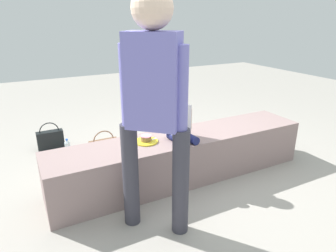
% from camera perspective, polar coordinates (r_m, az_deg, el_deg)
% --- Properties ---
extents(ground_plane, '(12.00, 12.00, 0.00)m').
position_cam_1_polar(ground_plane, '(3.12, 2.76, -9.60)').
color(ground_plane, '#9E988F').
extents(concrete_ledge, '(2.63, 0.52, 0.45)m').
position_cam_1_polar(concrete_ledge, '(3.02, 2.83, -5.87)').
color(concrete_ledge, gray).
rests_on(concrete_ledge, ground_plane).
extents(child_seated, '(0.28, 0.32, 0.48)m').
position_cam_1_polar(child_seated, '(2.79, 2.12, 1.72)').
color(child_seated, navy).
rests_on(child_seated, concrete_ledge).
extents(adult_standing, '(0.41, 0.39, 1.73)m').
position_cam_1_polar(adult_standing, '(2.01, -2.75, 5.51)').
color(adult_standing, '#373540').
rests_on(adult_standing, ground_plane).
extents(cake_plate, '(0.22, 0.22, 0.07)m').
position_cam_1_polar(cake_plate, '(2.78, -4.18, -2.63)').
color(cake_plate, yellow).
rests_on(cake_plate, concrete_ledge).
extents(gift_bag, '(0.23, 0.13, 0.29)m').
position_cam_1_polar(gift_bag, '(3.85, 6.99, -1.66)').
color(gift_bag, '#B259BF').
rests_on(gift_bag, ground_plane).
extents(railing_post, '(0.36, 0.36, 1.31)m').
position_cam_1_polar(railing_post, '(4.18, 2.00, 5.75)').
color(railing_post, black).
rests_on(railing_post, ground_plane).
extents(water_bottle_near_gift, '(0.06, 0.06, 0.20)m').
position_cam_1_polar(water_bottle_near_gift, '(3.73, -18.55, -3.90)').
color(water_bottle_near_gift, silver).
rests_on(water_bottle_near_gift, ground_plane).
extents(party_cup_red, '(0.07, 0.07, 0.09)m').
position_cam_1_polar(party_cup_red, '(3.49, -20.12, -6.71)').
color(party_cup_red, red).
rests_on(party_cup_red, ground_plane).
extents(handbag_black_leather, '(0.31, 0.11, 0.35)m').
position_cam_1_polar(handbag_black_leather, '(3.95, -21.46, -2.43)').
color(handbag_black_leather, black).
rests_on(handbag_black_leather, ground_plane).
extents(handbag_brown_canvas, '(0.32, 0.11, 0.37)m').
position_cam_1_polar(handbag_brown_canvas, '(3.46, -12.00, -4.49)').
color(handbag_brown_canvas, brown).
rests_on(handbag_brown_canvas, ground_plane).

